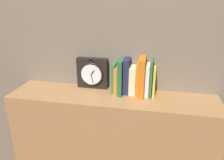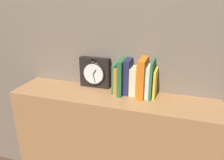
{
  "view_description": "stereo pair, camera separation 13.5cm",
  "coord_description": "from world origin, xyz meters",
  "px_view_note": "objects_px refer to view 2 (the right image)",
  "views": [
    {
      "loc": [
        0.25,
        -1.24,
        1.51
      ],
      "look_at": [
        0.0,
        0.0,
        1.02
      ],
      "focal_mm": 35.0,
      "sensor_mm": 36.0,
      "label": 1
    },
    {
      "loc": [
        0.38,
        -1.21,
        1.51
      ],
      "look_at": [
        0.0,
        0.0,
        1.02
      ],
      "focal_mm": 35.0,
      "sensor_mm": 36.0,
      "label": 2
    }
  ],
  "objects_px": {
    "book_slot2_green": "(122,77)",
    "clock": "(95,73)",
    "book_slot0_green": "(116,78)",
    "book_slot3_navy": "(128,76)",
    "book_slot4_cream": "(134,81)",
    "book_slot9_yellow": "(155,83)",
    "book_slot6_orange": "(143,78)",
    "book_slot1_orange": "(118,80)",
    "book_slot8_green": "(152,79)",
    "book_slot5_orange": "(138,79)",
    "book_slot7_white": "(148,81)"
  },
  "relations": [
    {
      "from": "book_slot2_green",
      "to": "book_slot8_green",
      "type": "relative_size",
      "value": 0.96
    },
    {
      "from": "book_slot1_orange",
      "to": "book_slot8_green",
      "type": "bearing_deg",
      "value": 0.05
    },
    {
      "from": "book_slot4_cream",
      "to": "book_slot9_yellow",
      "type": "height_order",
      "value": "same"
    },
    {
      "from": "book_slot2_green",
      "to": "book_slot9_yellow",
      "type": "relative_size",
      "value": 1.28
    },
    {
      "from": "clock",
      "to": "book_slot8_green",
      "type": "bearing_deg",
      "value": -6.07
    },
    {
      "from": "clock",
      "to": "book_slot7_white",
      "type": "bearing_deg",
      "value": -5.41
    },
    {
      "from": "book_slot2_green",
      "to": "book_slot3_navy",
      "type": "height_order",
      "value": "book_slot2_green"
    },
    {
      "from": "book_slot5_orange",
      "to": "book_slot7_white",
      "type": "distance_m",
      "value": 0.06
    },
    {
      "from": "book_slot0_green",
      "to": "book_slot5_orange",
      "type": "relative_size",
      "value": 0.94
    },
    {
      "from": "book_slot3_navy",
      "to": "book_slot7_white",
      "type": "height_order",
      "value": "book_slot3_navy"
    },
    {
      "from": "book_slot2_green",
      "to": "book_slot5_orange",
      "type": "height_order",
      "value": "book_slot2_green"
    },
    {
      "from": "book_slot4_cream",
      "to": "book_slot5_orange",
      "type": "xyz_separation_m",
      "value": [
        0.03,
        -0.0,
        0.01
      ]
    },
    {
      "from": "book_slot3_navy",
      "to": "book_slot5_orange",
      "type": "xyz_separation_m",
      "value": [
        0.07,
        -0.0,
        -0.01
      ]
    },
    {
      "from": "book_slot2_green",
      "to": "book_slot1_orange",
      "type": "bearing_deg",
      "value": 168.39
    },
    {
      "from": "book_slot3_navy",
      "to": "book_slot0_green",
      "type": "bearing_deg",
      "value": -178.23
    },
    {
      "from": "book_slot6_orange",
      "to": "book_slot7_white",
      "type": "bearing_deg",
      "value": 25.59
    },
    {
      "from": "clock",
      "to": "book_slot5_orange",
      "type": "xyz_separation_m",
      "value": [
        0.31,
        -0.03,
        -0.0
      ]
    },
    {
      "from": "book_slot6_orange",
      "to": "book_slot9_yellow",
      "type": "xyz_separation_m",
      "value": [
        0.08,
        0.02,
        -0.03
      ]
    },
    {
      "from": "book_slot1_orange",
      "to": "book_slot8_green",
      "type": "distance_m",
      "value": 0.22
    },
    {
      "from": "book_slot2_green",
      "to": "book_slot4_cream",
      "type": "relative_size",
      "value": 1.28
    },
    {
      "from": "clock",
      "to": "book_slot0_green",
      "type": "distance_m",
      "value": 0.16
    },
    {
      "from": "book_slot0_green",
      "to": "book_slot1_orange",
      "type": "distance_m",
      "value": 0.03
    },
    {
      "from": "book_slot2_green",
      "to": "book_slot6_orange",
      "type": "bearing_deg",
      "value": -1.72
    },
    {
      "from": "book_slot3_navy",
      "to": "book_slot4_cream",
      "type": "height_order",
      "value": "book_slot3_navy"
    },
    {
      "from": "clock",
      "to": "book_slot0_green",
      "type": "bearing_deg",
      "value": -11.38
    },
    {
      "from": "book_slot0_green",
      "to": "book_slot7_white",
      "type": "bearing_deg",
      "value": -0.9
    },
    {
      "from": "book_slot5_orange",
      "to": "book_slot7_white",
      "type": "bearing_deg",
      "value": -3.78
    },
    {
      "from": "book_slot4_cream",
      "to": "book_slot7_white",
      "type": "xyz_separation_m",
      "value": [
        0.09,
        -0.01,
        0.01
      ]
    },
    {
      "from": "book_slot0_green",
      "to": "book_slot3_navy",
      "type": "height_order",
      "value": "book_slot3_navy"
    },
    {
      "from": "clock",
      "to": "book_slot5_orange",
      "type": "height_order",
      "value": "clock"
    },
    {
      "from": "book_slot3_navy",
      "to": "book_slot6_orange",
      "type": "bearing_deg",
      "value": -12.58
    },
    {
      "from": "book_slot4_cream",
      "to": "book_slot6_orange",
      "type": "height_order",
      "value": "book_slot6_orange"
    },
    {
      "from": "clock",
      "to": "book_slot2_green",
      "type": "xyz_separation_m",
      "value": [
        0.21,
        -0.05,
        0.01
      ]
    },
    {
      "from": "book_slot1_orange",
      "to": "book_slot2_green",
      "type": "bearing_deg",
      "value": -11.61
    },
    {
      "from": "clock",
      "to": "book_slot0_green",
      "type": "height_order",
      "value": "clock"
    },
    {
      "from": "book_slot4_cream",
      "to": "book_slot6_orange",
      "type": "distance_m",
      "value": 0.07
    },
    {
      "from": "book_slot1_orange",
      "to": "book_slot8_green",
      "type": "height_order",
      "value": "book_slot8_green"
    },
    {
      "from": "book_slot4_cream",
      "to": "book_slot8_green",
      "type": "bearing_deg",
      "value": -7.16
    },
    {
      "from": "book_slot5_orange",
      "to": "book_slot7_white",
      "type": "xyz_separation_m",
      "value": [
        0.06,
        -0.0,
        -0.0
      ]
    },
    {
      "from": "book_slot4_cream",
      "to": "book_slot9_yellow",
      "type": "bearing_deg",
      "value": -2.56
    },
    {
      "from": "book_slot0_green",
      "to": "book_slot9_yellow",
      "type": "distance_m",
      "value": 0.26
    },
    {
      "from": "book_slot5_orange",
      "to": "book_slot0_green",
      "type": "bearing_deg",
      "value": -179.68
    },
    {
      "from": "book_slot3_navy",
      "to": "book_slot7_white",
      "type": "bearing_deg",
      "value": -2.52
    },
    {
      "from": "book_slot4_cream",
      "to": "book_slot6_orange",
      "type": "relative_size",
      "value": 0.73
    },
    {
      "from": "book_slot0_green",
      "to": "book_slot6_orange",
      "type": "xyz_separation_m",
      "value": [
        0.18,
        -0.02,
        0.03
      ]
    },
    {
      "from": "book_slot2_green",
      "to": "clock",
      "type": "bearing_deg",
      "value": 166.99
    },
    {
      "from": "book_slot0_green",
      "to": "book_slot1_orange",
      "type": "relative_size",
      "value": 1.1
    },
    {
      "from": "book_slot4_cream",
      "to": "book_slot7_white",
      "type": "height_order",
      "value": "book_slot7_white"
    },
    {
      "from": "book_slot3_navy",
      "to": "book_slot6_orange",
      "type": "distance_m",
      "value": 0.1
    },
    {
      "from": "book_slot6_orange",
      "to": "book_slot3_navy",
      "type": "bearing_deg",
      "value": 167.42
    }
  ]
}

